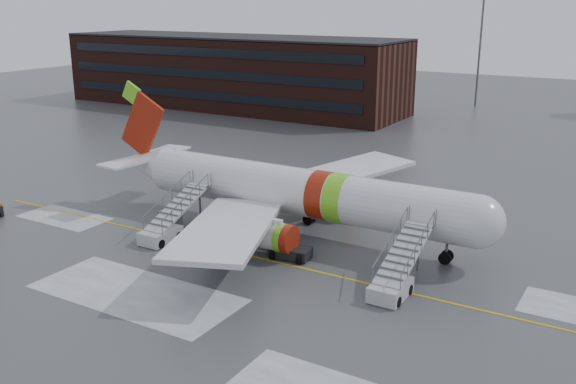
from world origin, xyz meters
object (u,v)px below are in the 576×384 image
Objects in this scene: airstair_fwd at (395,278)px; airstair_aft at (167,226)px; airliner at (291,191)px; pushback_tug at (288,248)px; uld_container at (170,222)px.

airstair_fwd and airstair_aft have the same top height.
pushback_tug is (2.69, -4.92, -2.67)m from airliner.
airliner is at bearing 41.22° from airstair_aft.
airstair_fwd is 2.47× the size of pushback_tug.
airstair_fwd reaches higher than pushback_tug.
airliner reaches higher than pushback_tug.
airstair_aft is 10.28m from pushback_tug.
uld_container is at bearing -148.55° from airliner.
airliner is at bearing 31.45° from uld_container.
airliner is 4.55× the size of airstair_aft.
pushback_tug is 1.24× the size of uld_container.
airstair_aft is at bearing -170.96° from pushback_tug.
airliner is 10.12m from uld_container.
uld_container is (-0.88, 1.43, -0.25)m from airstair_aft.
airliner is at bearing 150.68° from airstair_fwd.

